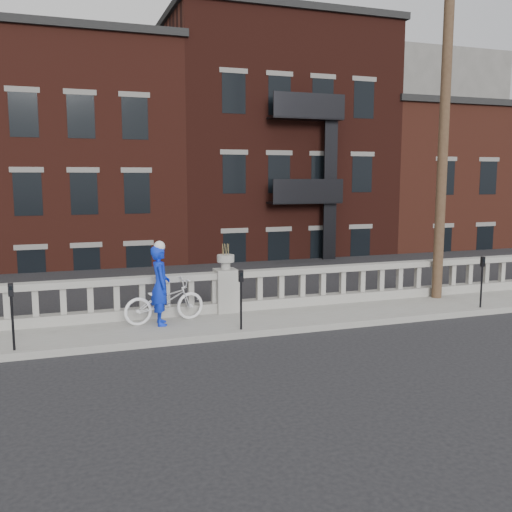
{
  "coord_description": "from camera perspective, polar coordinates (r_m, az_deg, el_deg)",
  "views": [
    {
      "loc": [
        -3.99,
        -9.86,
        3.59
      ],
      "look_at": [
        0.56,
        3.2,
        1.66
      ],
      "focal_mm": 40.0,
      "sensor_mm": 36.0,
      "label": 1
    }
  ],
  "objects": [
    {
      "name": "bicycle",
      "position": [
        13.75,
        -9.16,
        -4.46
      ],
      "size": [
        2.05,
        1.01,
        1.03
      ],
      "primitive_type": "imported",
      "rotation": [
        0.0,
        0.0,
        1.74
      ],
      "color": "white",
      "rests_on": "sidewalk"
    },
    {
      "name": "parking_meter_c",
      "position": [
        16.16,
        21.66,
        -1.87
      ],
      "size": [
        0.1,
        0.09,
        1.36
      ],
      "color": "black",
      "rests_on": "sidewalk"
    },
    {
      "name": "parking_meter_a",
      "position": [
        12.32,
        -23.22,
        -4.88
      ],
      "size": [
        0.1,
        0.09,
        1.36
      ],
      "color": "black",
      "rests_on": "sidewalk"
    },
    {
      "name": "balustrade",
      "position": [
        14.67,
        -3.04,
        -3.68
      ],
      "size": [
        28.0,
        0.34,
        1.03
      ],
      "color": "gray",
      "rests_on": "sidewalk"
    },
    {
      "name": "utility_pole",
      "position": [
        16.96,
        18.32,
        13.11
      ],
      "size": [
        1.6,
        0.28,
        10.0
      ],
      "color": "#422D1E",
      "rests_on": "sidewalk"
    },
    {
      "name": "lower_level",
      "position": [
        33.23,
        -11.39,
        6.12
      ],
      "size": [
        80.0,
        44.0,
        20.8
      ],
      "color": "#605E59",
      "rests_on": "ground"
    },
    {
      "name": "planter_pedestal",
      "position": [
        14.64,
        -3.04,
        -2.95
      ],
      "size": [
        0.55,
        0.55,
        1.76
      ],
      "color": "gray",
      "rests_on": "sidewalk"
    },
    {
      "name": "sidewalk",
      "position": [
        13.92,
        -1.92,
        -6.7
      ],
      "size": [
        32.0,
        2.2,
        0.15
      ],
      "primitive_type": "cube",
      "color": "gray",
      "rests_on": "ground"
    },
    {
      "name": "ground",
      "position": [
        11.23,
        2.73,
        -10.73
      ],
      "size": [
        120.0,
        120.0,
        0.0
      ],
      "primitive_type": "plane",
      "color": "black",
      "rests_on": "ground"
    },
    {
      "name": "cyclist",
      "position": [
        13.47,
        -9.54,
        -2.91
      ],
      "size": [
        0.48,
        0.7,
        1.87
      ],
      "primitive_type": "imported",
      "rotation": [
        0.0,
        0.0,
        1.53
      ],
      "color": "#0D29C8",
      "rests_on": "sidewalk"
    },
    {
      "name": "parking_meter_b",
      "position": [
        12.87,
        -1.51,
        -3.7
      ],
      "size": [
        0.1,
        0.09,
        1.36
      ],
      "color": "black",
      "rests_on": "sidewalk"
    }
  ]
}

